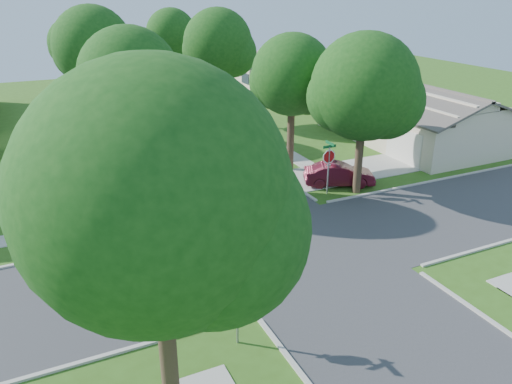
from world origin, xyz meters
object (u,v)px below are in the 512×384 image
object	(u,v)px
stop_sign_sw	(237,289)
tree_w_mid	(94,50)
tree_w_far	(74,45)
tree_e_far	(172,36)
house_ne_near	(412,120)
car_driveway	(339,174)
tree_w_near	(131,83)
car_curb_east	(178,101)
tree_ne_corner	(365,92)
tree_sw_corner	(159,207)
tree_e_near	(293,79)
stop_sign_ne	(329,159)
car_curb_west	(117,94)
house_ne_far	(293,81)
tree_e_mid	(219,47)

from	to	relation	value
stop_sign_sw	tree_w_mid	xyz separation A→B (m)	(0.06, 25.71, 4.46)
tree_w_mid	tree_w_far	distance (m)	13.04
tree_e_far	house_ne_near	size ratio (longest dim) A/B	0.64
car_driveway	tree_w_near	bearing A→B (deg)	95.01
tree_e_far	car_curb_east	distance (m)	8.14
house_ne_near	tree_w_far	bearing A→B (deg)	131.90
tree_ne_corner	car_driveway	distance (m)	5.11
tree_ne_corner	car_curb_east	bearing A→B (deg)	97.57
tree_w_mid	house_ne_near	xyz separation A→B (m)	(20.63, -10.01, -4.97)
stop_sign_sw	tree_sw_corner	bearing A→B (deg)	-140.03
tree_e_near	tree_w_mid	size ratio (longest dim) A/B	0.87
stop_sign_sw	car_driveway	bearing A→B (deg)	43.63
stop_sign_sw	tree_e_near	xyz separation A→B (m)	(9.45, 13.71, 3.61)
tree_w_near	tree_w_far	distance (m)	25.01
house_ne_near	car_curb_east	size ratio (longest dim) A/B	3.19
stop_sign_ne	tree_sw_corner	distance (m)	17.38
stop_sign_ne	tree_ne_corner	size ratio (longest dim) A/B	0.34
car_curb_east	car_curb_west	world-z (taller)	car_curb_west
tree_w_near	tree_sw_corner	distance (m)	16.24
house_ne_near	house_ne_far	distance (m)	18.00
car_driveway	stop_sign_sw	bearing A→B (deg)	156.87
house_ne_near	car_curb_east	distance (m)	21.28
tree_e_mid	tree_sw_corner	bearing A→B (deg)	-113.53
stop_sign_ne	tree_w_near	xyz separation A→B (m)	(-9.34, 4.31, 4.08)
tree_ne_corner	stop_sign_sw	bearing A→B (deg)	-141.16
stop_sign_ne	tree_sw_corner	size ratio (longest dim) A/B	0.31
tree_e_mid	tree_ne_corner	world-z (taller)	tree_e_mid
tree_e_far	car_curb_east	bearing A→B (deg)	-104.46
tree_ne_corner	tree_w_far	bearing A→B (deg)	110.28
stop_sign_ne	stop_sign_sw	bearing A→B (deg)	-135.00
tree_w_near	car_driveway	distance (m)	12.47
tree_e_near	tree_e_far	distance (m)	25.00
tree_w_far	car_curb_west	size ratio (longest dim) A/B	1.60
car_driveway	car_curb_east	bearing A→B (deg)	30.34
tree_e_far	tree_w_far	size ratio (longest dim) A/B	1.09
tree_e_far	tree_w_near	distance (m)	26.71
tree_e_mid	tree_w_mid	distance (m)	9.40
tree_w_near	tree_sw_corner	size ratio (longest dim) A/B	0.94
house_ne_far	house_ne_near	bearing A→B (deg)	-90.00
tree_w_far	tree_ne_corner	world-z (taller)	tree_ne_corner
stop_sign_sw	stop_sign_ne	size ratio (longest dim) A/B	1.00
tree_e_mid	car_driveway	world-z (taller)	tree_e_mid
stop_sign_sw	tree_ne_corner	bearing A→B (deg)	38.84
tree_w_far	car_driveway	distance (m)	30.81
tree_e_near	car_curb_west	size ratio (longest dim) A/B	1.65
stop_sign_ne	tree_e_far	bearing A→B (deg)	89.90
tree_e_far	house_ne_near	xyz separation A→B (m)	(11.24, -23.01, -4.46)
tree_e_mid	house_ne_near	bearing A→B (deg)	-41.70
stop_sign_sw	car_curb_east	xyz separation A→B (m)	(7.90, 32.68, -1.30)
stop_sign_sw	tree_sw_corner	xyz separation A→B (m)	(-2.74, -2.29, 4.23)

